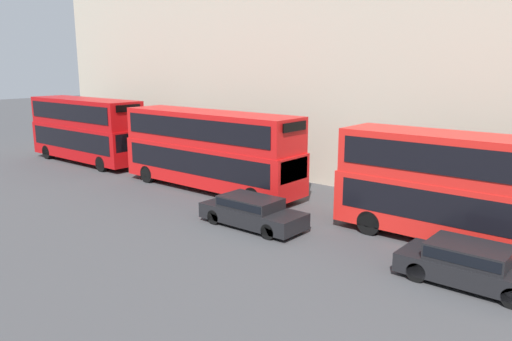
% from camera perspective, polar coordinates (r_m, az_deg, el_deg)
% --- Properties ---
extents(bus_leading, '(2.59, 10.69, 4.23)m').
position_cam_1_polar(bus_leading, '(20.01, 24.17, -1.81)').
color(bus_leading, red).
rests_on(bus_leading, ground).
extents(bus_second_in_queue, '(2.59, 11.23, 4.28)m').
position_cam_1_polar(bus_second_in_queue, '(27.07, -5.30, 2.67)').
color(bus_second_in_queue, red).
rests_on(bus_second_in_queue, ground).
extents(bus_third_in_queue, '(2.59, 10.04, 4.43)m').
position_cam_1_polar(bus_third_in_queue, '(36.54, -18.89, 4.65)').
color(bus_third_in_queue, '#B20C0F').
rests_on(bus_third_in_queue, ground).
extents(car_dark_sedan, '(1.88, 4.38, 1.31)m').
position_cam_1_polar(car_dark_sedan, '(17.12, 23.33, -9.74)').
color(car_dark_sedan, black).
rests_on(car_dark_sedan, ground).
extents(car_hatchback, '(1.80, 4.66, 1.29)m').
position_cam_1_polar(car_hatchback, '(21.14, -0.49, -4.64)').
color(car_hatchback, black).
rests_on(car_hatchback, ground).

